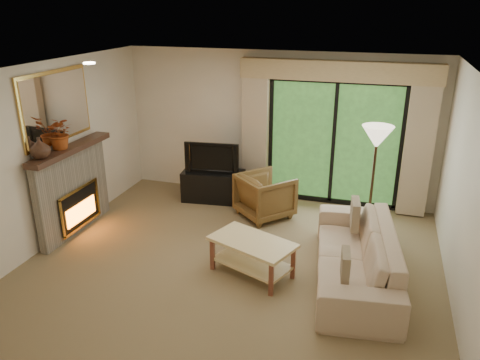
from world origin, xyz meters
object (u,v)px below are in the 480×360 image
(sofa, at_px, (356,254))
(coffee_table, at_px, (252,257))
(armchair, at_px, (265,196))
(media_console, at_px, (214,186))

(sofa, height_order, coffee_table, sofa)
(armchair, distance_m, coffee_table, 1.79)
(sofa, bearing_deg, armchair, -140.96)
(media_console, distance_m, sofa, 3.21)
(armchair, height_order, coffee_table, armchair)
(media_console, bearing_deg, armchair, -26.93)
(media_console, height_order, armchair, armchair)
(armchair, xyz_separation_m, coffee_table, (0.28, -1.77, -0.12))
(media_console, relative_size, coffee_table, 1.00)
(armchair, xyz_separation_m, sofa, (1.57, -1.49, -0.01))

